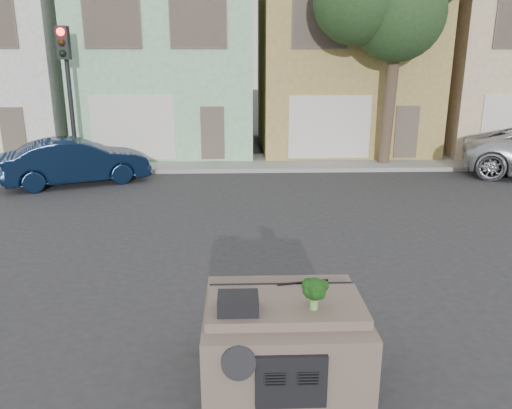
{
  "coord_description": "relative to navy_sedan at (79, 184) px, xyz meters",
  "views": [
    {
      "loc": [
        -0.56,
        -8.64,
        3.98
      ],
      "look_at": [
        -0.23,
        0.5,
        1.3
      ],
      "focal_mm": 35.0,
      "sensor_mm": 36.0,
      "label": 1
    }
  ],
  "objects": [
    {
      "name": "car_dashboard",
      "position": [
        5.87,
        -10.62,
        0.56
      ],
      "size": [
        2.0,
        1.8,
        1.12
      ],
      "primitive_type": "cube",
      "color": "brown",
      "rests_on": "ground"
    },
    {
      "name": "instrument_hump",
      "position": [
        5.29,
        -10.97,
        1.22
      ],
      "size": [
        0.48,
        0.38,
        0.2
      ],
      "primitive_type": "cube",
      "color": "black",
      "rests_on": "car_dashboard"
    },
    {
      "name": "townhouse_beige",
      "position": [
        17.37,
        6.88,
        3.77
      ],
      "size": [
        7.2,
        8.2,
        7.55
      ],
      "primitive_type": "cube",
      "color": "#CFB28E",
      "rests_on": "ground"
    },
    {
      "name": "traffic_signal",
      "position": [
        -0.63,
        1.88,
        2.55
      ],
      "size": [
        0.4,
        0.4,
        5.1
      ],
      "primitive_type": "cube",
      "color": "black",
      "rests_on": "ground"
    },
    {
      "name": "townhouse_white",
      "position": [
        -5.13,
        6.88,
        3.77
      ],
      "size": [
        7.2,
        8.2,
        7.55
      ],
      "primitive_type": "cube",
      "color": "silver",
      "rests_on": "ground"
    },
    {
      "name": "townhouse_tan",
      "position": [
        9.87,
        6.88,
        3.77
      ],
      "size": [
        7.2,
        8.2,
        7.55
      ],
      "primitive_type": "cube",
      "color": "#A78E4D",
      "rests_on": "ground"
    },
    {
      "name": "ground_plane",
      "position": [
        5.87,
        -7.62,
        0.0
      ],
      "size": [
        120.0,
        120.0,
        0.0
      ],
      "primitive_type": "plane",
      "color": "#303033",
      "rests_on": "ground"
    },
    {
      "name": "tree_near",
      "position": [
        10.87,
        2.18,
        4.25
      ],
      "size": [
        4.4,
        4.0,
        8.5
      ],
      "primitive_type": "cube",
      "color": "#243F1E",
      "rests_on": "ground"
    },
    {
      "name": "navy_sedan",
      "position": [
        0.0,
        0.0,
        0.0
      ],
      "size": [
        4.81,
        3.27,
        1.5
      ],
      "primitive_type": "imported",
      "rotation": [
        0.0,
        0.0,
        1.98
      ],
      "color": "#0B1932",
      "rests_on": "ground"
    },
    {
      "name": "sidewalk",
      "position": [
        5.87,
        2.88,
        0.07
      ],
      "size": [
        40.0,
        3.0,
        0.15
      ],
      "primitive_type": "cube",
      "color": "gray",
      "rests_on": "ground"
    },
    {
      "name": "townhouse_mint",
      "position": [
        2.37,
        6.88,
        3.77
      ],
      "size": [
        7.2,
        8.2,
        7.55
      ],
      "primitive_type": "cube",
      "color": "#91CC9D",
      "rests_on": "ground"
    },
    {
      "name": "wiper_arm",
      "position": [
        6.15,
        -10.24,
        1.13
      ],
      "size": [
        0.69,
        0.15,
        0.02
      ],
      "primitive_type": "cube",
      "rotation": [
        0.0,
        0.0,
        0.17
      ],
      "color": "black",
      "rests_on": "car_dashboard"
    },
    {
      "name": "broccoli",
      "position": [
        6.19,
        -10.94,
        1.32
      ],
      "size": [
        0.46,
        0.46,
        0.4
      ],
      "primitive_type": "cube",
      "rotation": [
        0.0,
        0.0,
        2.38
      ],
      "color": "black",
      "rests_on": "car_dashboard"
    }
  ]
}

